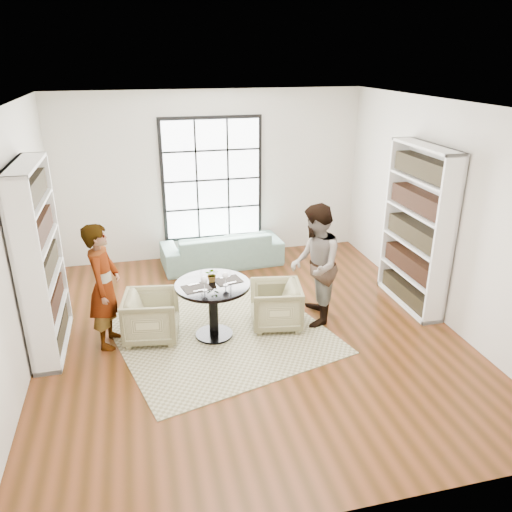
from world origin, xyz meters
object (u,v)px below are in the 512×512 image
object	(u,v)px
armchair_right	(276,305)
sofa	(222,248)
person_left	(104,286)
wine_glass_right	(225,276)
flower_centerpiece	(212,275)
person_right	(315,265)
pedestal_table	(213,298)
wine_glass_left	(204,280)
armchair_left	(152,317)

from	to	relation	value
armchair_right	sofa	bearing A→B (deg)	-162.15
sofa	person_left	world-z (taller)	person_left
wine_glass_right	flower_centerpiece	world-z (taller)	flower_centerpiece
person_right	pedestal_table	bearing A→B (deg)	-70.49
wine_glass_right	flower_centerpiece	distance (m)	0.22
sofa	wine_glass_left	xyz separation A→B (m)	(-0.67, -2.59, 0.61)
armchair_right	person_right	world-z (taller)	person_right
sofa	flower_centerpiece	size ratio (longest dim) A/B	10.86
sofa	armchair_right	distance (m)	2.36
pedestal_table	person_right	distance (m)	1.47
person_right	wine_glass_left	world-z (taller)	person_right
armchair_right	flower_centerpiece	distance (m)	1.04
person_left	wine_glass_right	xyz separation A→B (m)	(1.51, -0.24, 0.08)
sofa	person_right	bearing A→B (deg)	106.91
armchair_left	person_right	distance (m)	2.30
pedestal_table	wine_glass_right	xyz separation A→B (m)	(0.16, -0.09, 0.34)
sofa	person_right	size ratio (longest dim) A/B	1.23
sofa	armchair_left	xyz separation A→B (m)	(-1.35, -2.27, 0.01)
person_left	wine_glass_left	size ratio (longest dim) A/B	8.53
flower_centerpiece	armchair_right	bearing A→B (deg)	0.95
wine_glass_left	person_right	bearing A→B (deg)	9.38
armchair_right	flower_centerpiece	size ratio (longest dim) A/B	3.54
pedestal_table	person_right	bearing A→B (deg)	3.27
wine_glass_left	wine_glass_right	world-z (taller)	wine_glass_left
armchair_right	person_right	bearing A→B (deg)	99.51
sofa	person_right	distance (m)	2.56
pedestal_table	flower_centerpiece	distance (m)	0.32
armchair_right	wine_glass_left	xyz separation A→B (m)	(-1.01, -0.26, 0.61)
armchair_left	person_right	size ratio (longest dim) A/B	0.41
person_left	flower_centerpiece	xyz separation A→B (m)	(1.37, -0.08, 0.05)
wine_glass_left	sofa	bearing A→B (deg)	75.51
armchair_right	pedestal_table	bearing A→B (deg)	-75.20
person_left	flower_centerpiece	bearing A→B (deg)	-80.74
armchair_right	wine_glass_left	world-z (taller)	wine_glass_left
sofa	wine_glass_right	world-z (taller)	wine_glass_right
sofa	armchair_left	bearing A→B (deg)	55.27
wine_glass_left	armchair_left	bearing A→B (deg)	154.36
pedestal_table	wine_glass_left	distance (m)	0.42
pedestal_table	armchair_right	xyz separation A→B (m)	(0.88, 0.08, -0.25)
pedestal_table	armchair_left	distance (m)	0.85
sofa	person_left	xyz separation A→B (m)	(-1.90, -2.27, 0.52)
armchair_left	flower_centerpiece	distance (m)	0.99
flower_centerpiece	person_left	bearing A→B (deg)	176.59
sofa	person_left	bearing A→B (deg)	46.07
person_left	armchair_right	bearing A→B (deg)	-79.04
armchair_left	person_right	bearing A→B (deg)	-83.02
wine_glass_right	flower_centerpiece	size ratio (longest dim) A/B	0.92
pedestal_table	person_right	xyz separation A→B (m)	(1.43, 0.08, 0.29)
armchair_left	wine_glass_left	size ratio (longest dim) A/B	3.63
sofa	armchair_left	distance (m)	2.64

